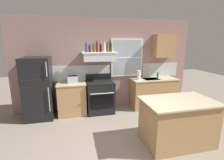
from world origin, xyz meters
name	(u,v)px	position (x,y,z in m)	size (l,w,h in m)	color
ground_plane	(128,149)	(0.00, 0.00, 0.00)	(16.00, 16.00, 0.00)	gray
back_wall	(107,64)	(0.03, 2.23, 1.35)	(5.40, 0.11, 2.70)	gray
refrigerator	(38,89)	(-1.90, 1.84, 0.82)	(0.70, 0.72, 1.64)	black
counter_left_of_stove	(72,98)	(-1.05, 1.90, 0.46)	(0.79, 0.63, 0.91)	tan
toaster	(73,79)	(-1.00, 1.93, 1.01)	(0.30, 0.20, 0.19)	silver
stove_range	(100,97)	(-0.25, 1.86, 0.46)	(0.76, 0.69, 1.09)	black
range_hood_shelf	(99,56)	(-0.25, 1.96, 1.62)	(0.96, 0.52, 0.24)	silver
bottle_blue_liqueur	(86,48)	(-0.60, 1.91, 1.87)	(0.07, 0.07, 0.29)	#1E478C
bottle_brown_stout	(90,49)	(-0.51, 1.90, 1.84)	(0.06, 0.06, 0.22)	#381E0F
bottle_olive_oil_square	(93,48)	(-0.41, 1.93, 1.85)	(0.06, 0.06, 0.26)	#4C601E
bottle_red_label_wine	(97,47)	(-0.31, 1.91, 1.88)	(0.07, 0.07, 0.32)	maroon
bottle_balsamic_dark	(101,48)	(-0.21, 1.93, 1.85)	(0.06, 0.06, 0.24)	black
bottle_clear_tall	(104,47)	(-0.10, 1.91, 1.87)	(0.06, 0.06, 0.30)	silver
bottle_amber_wine	(108,48)	(0.00, 1.98, 1.86)	(0.07, 0.07, 0.28)	brown
bottle_dark_green_wine	(111,47)	(0.10, 2.00, 1.87)	(0.07, 0.07, 0.31)	#143819
counter_right_with_sink	(153,92)	(1.45, 1.90, 0.46)	(1.43, 0.63, 0.91)	tan
sink_faucet	(150,73)	(1.35, 2.00, 1.08)	(0.03, 0.17, 0.28)	silver
paper_towel_roll	(139,75)	(0.94, 1.90, 1.04)	(0.11, 0.11, 0.27)	white
dish_soap_bottle	(158,75)	(1.63, 2.00, 1.00)	(0.06, 0.06, 0.18)	#268C3F
kitchen_island	(177,122)	(1.01, -0.01, 0.46)	(1.40, 0.90, 0.91)	tan
upper_cabinet_right	(164,46)	(1.80, 2.04, 1.90)	(0.64, 0.32, 0.70)	tan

